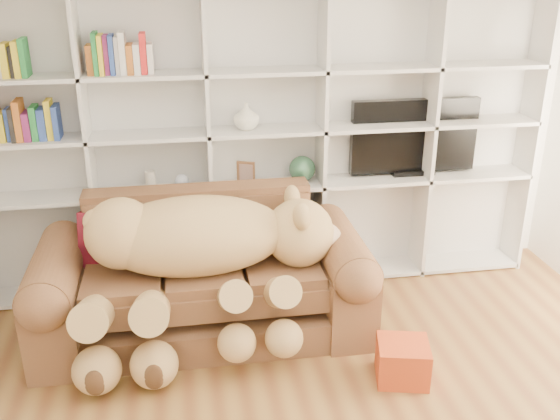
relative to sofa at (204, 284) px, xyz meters
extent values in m
cube|color=white|center=(0.55, 0.85, 0.98)|extent=(5.00, 0.02, 2.70)
cube|color=silver|center=(0.55, 0.81, 0.83)|extent=(4.40, 0.03, 2.40)
cube|color=silver|center=(-0.77, 0.65, 0.83)|extent=(0.03, 0.35, 2.40)
cube|color=silver|center=(0.11, 0.65, 0.83)|extent=(0.03, 0.35, 2.40)
cube|color=silver|center=(0.99, 0.65, 0.83)|extent=(0.03, 0.35, 2.40)
cube|color=silver|center=(1.87, 0.65, 0.83)|extent=(0.03, 0.35, 2.40)
cube|color=silver|center=(2.75, 0.65, 0.83)|extent=(0.03, 0.35, 2.40)
cube|color=silver|center=(0.55, 0.65, -0.34)|extent=(4.40, 0.35, 0.03)
cube|color=silver|center=(0.55, 0.65, 0.48)|extent=(4.40, 0.35, 0.03)
cube|color=silver|center=(0.55, 0.65, 0.93)|extent=(4.40, 0.35, 0.03)
cube|color=silver|center=(0.55, 0.65, 1.38)|extent=(4.40, 0.35, 0.03)
cube|color=brown|center=(0.00, -0.04, -0.25)|extent=(2.22, 0.90, 0.23)
cube|color=brown|center=(0.00, -0.06, 0.10)|extent=(1.65, 0.74, 0.32)
cube|color=brown|center=(0.00, 0.35, 0.32)|extent=(1.65, 0.21, 0.58)
cube|color=brown|center=(-0.99, -0.04, -0.08)|extent=(0.34, 1.00, 0.58)
cube|color=brown|center=(0.99, -0.04, -0.08)|extent=(0.34, 1.00, 0.58)
cylinder|color=brown|center=(-0.99, -0.04, 0.21)|extent=(0.34, 0.95, 0.34)
cylinder|color=brown|center=(0.99, -0.04, 0.21)|extent=(0.34, 0.95, 0.34)
ellipsoid|color=tan|center=(-0.05, -0.10, 0.42)|extent=(1.27, 0.61, 0.55)
sphere|color=tan|center=(-0.53, -0.10, 0.48)|extent=(0.48, 0.48, 0.48)
sphere|color=tan|center=(0.68, -0.10, 0.39)|extent=(0.48, 0.48, 0.48)
sphere|color=beige|center=(0.86, -0.10, 0.33)|extent=(0.24, 0.24, 0.24)
sphere|color=#432A18|center=(0.95, -0.10, 0.31)|extent=(0.08, 0.08, 0.08)
ellipsoid|color=tan|center=(0.65, -0.27, 0.59)|extent=(0.11, 0.19, 0.19)
ellipsoid|color=tan|center=(0.65, 0.07, 0.59)|extent=(0.11, 0.19, 0.19)
sphere|color=tan|center=(-0.68, -0.10, 0.58)|extent=(0.16, 0.16, 0.16)
cylinder|color=tan|center=(0.17, -0.44, 0.13)|extent=(0.21, 0.58, 0.43)
cylinder|color=tan|center=(0.48, -0.44, 0.13)|extent=(0.21, 0.58, 0.43)
cylinder|color=tan|center=(-0.70, -0.44, 0.08)|extent=(0.24, 0.68, 0.49)
cylinder|color=tan|center=(-0.35, -0.44, 0.08)|extent=(0.24, 0.68, 0.49)
sphere|color=tan|center=(0.17, -0.62, -0.11)|extent=(0.25, 0.25, 0.25)
sphere|color=tan|center=(0.48, -0.62, -0.11)|extent=(0.25, 0.25, 0.25)
sphere|color=tan|center=(-0.70, -0.62, -0.20)|extent=(0.31, 0.31, 0.31)
sphere|color=tan|center=(-0.35, -0.62, -0.20)|extent=(0.31, 0.31, 0.31)
cube|color=maroon|center=(-0.64, 0.16, 0.32)|extent=(0.43, 0.28, 0.42)
cube|color=#BC4019|center=(1.22, -0.80, -0.24)|extent=(0.39, 0.37, 0.26)
cube|color=black|center=(1.78, 0.70, 0.82)|extent=(1.05, 0.08, 0.60)
cube|color=black|center=(1.78, 0.70, 0.52)|extent=(0.35, 0.18, 0.04)
cube|color=brown|center=(0.39, 0.65, 0.60)|extent=(0.14, 0.08, 0.18)
sphere|color=#2B543A|center=(0.84, 0.65, 0.60)|extent=(0.21, 0.21, 0.21)
cylinder|color=beige|center=(-0.35, 0.65, 0.57)|extent=(0.09, 0.09, 0.15)
cylinder|color=beige|center=(-0.34, 0.65, 0.56)|extent=(0.10, 0.10, 0.13)
sphere|color=silver|center=(-0.11, 0.65, 0.56)|extent=(0.11, 0.11, 0.11)
imported|color=silver|center=(0.40, 0.65, 1.05)|extent=(0.20, 0.20, 0.20)
camera|label=1|loc=(-0.11, -3.96, 2.19)|focal=40.00mm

